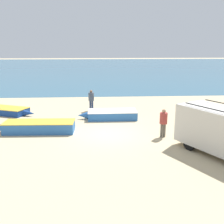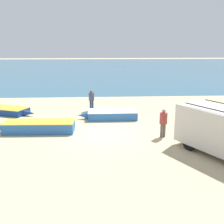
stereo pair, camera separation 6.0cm
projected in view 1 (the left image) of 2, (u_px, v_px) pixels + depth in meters
name	position (u px, v px, depth m)	size (l,w,h in m)	color
ground_plane	(107.00, 134.00, 16.10)	(200.00, 200.00, 0.00)	tan
sea_water	(98.00, 67.00, 66.40)	(120.00, 80.00, 0.01)	#33607A
fishing_rowboat_0	(36.00, 127.00, 16.41)	(5.30, 1.57, 0.68)	#2D66AD
fishing_rowboat_1	(3.00, 110.00, 20.89)	(5.28, 3.11, 0.52)	navy
fishing_rowboat_2	(110.00, 115.00, 19.44)	(4.36, 1.68, 0.61)	#2D66AD
fisherman_0	(163.00, 120.00, 15.35)	(0.45, 0.45, 1.70)	#5B564C
fisherman_1	(91.00, 98.00, 21.64)	(0.46, 0.46, 1.74)	navy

